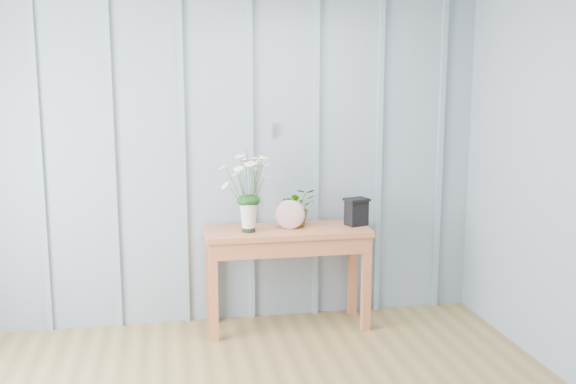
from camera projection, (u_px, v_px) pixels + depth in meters
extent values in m
cube|color=#8393A5|center=(217.00, 158.00, 4.98)|extent=(4.00, 0.01, 2.50)
cube|color=silver|center=(274.00, 130.00, 5.01)|extent=(0.03, 0.01, 0.10)
cube|color=#7E94A1|center=(40.00, 162.00, 4.75)|extent=(0.04, 0.03, 2.50)
cube|color=#7E94A1|center=(113.00, 160.00, 4.84)|extent=(0.04, 0.03, 2.50)
cube|color=#7E94A1|center=(183.00, 159.00, 4.93)|extent=(0.04, 0.03, 2.50)
cube|color=#7E94A1|center=(251.00, 157.00, 5.02)|extent=(0.04, 0.03, 2.50)
cube|color=#7E94A1|center=(316.00, 156.00, 5.10)|extent=(0.04, 0.03, 2.50)
cube|color=#7E94A1|center=(379.00, 154.00, 5.19)|extent=(0.04, 0.03, 2.50)
cube|color=#7E94A1|center=(440.00, 153.00, 5.28)|extent=(0.04, 0.03, 2.50)
cube|color=#B05E38|center=(287.00, 231.00, 4.91)|extent=(1.20, 0.45, 0.04)
cube|color=#B05E38|center=(287.00, 242.00, 4.93)|extent=(1.13, 0.42, 0.12)
cube|color=#B05E38|center=(213.00, 293.00, 4.71)|extent=(0.06, 0.06, 0.71)
cube|color=#B05E38|center=(366.00, 284.00, 4.91)|extent=(0.06, 0.06, 0.71)
cube|color=#B05E38|center=(210.00, 277.00, 5.06)|extent=(0.06, 0.06, 0.71)
cube|color=#B05E38|center=(352.00, 270.00, 5.25)|extent=(0.06, 0.06, 0.71)
cylinder|color=black|center=(249.00, 228.00, 4.81)|extent=(0.09, 0.09, 0.06)
cone|color=silver|center=(249.00, 216.00, 4.79)|extent=(0.15, 0.15, 0.22)
ellipsoid|color=#103513|center=(248.00, 201.00, 4.77)|extent=(0.17, 0.14, 0.09)
imported|color=#103513|center=(298.00, 207.00, 4.98)|extent=(0.26, 0.23, 0.29)
ellipsoid|color=#955669|center=(290.00, 215.00, 4.87)|extent=(0.22, 0.10, 0.22)
cube|color=black|center=(356.00, 213.00, 5.00)|extent=(0.18, 0.15, 0.19)
cube|color=black|center=(357.00, 200.00, 4.99)|extent=(0.20, 0.18, 0.02)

